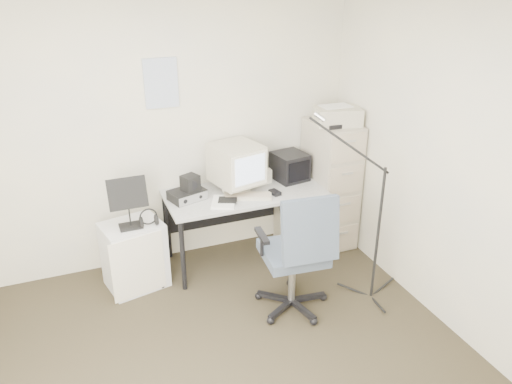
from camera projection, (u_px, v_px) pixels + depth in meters
name	position (u px, v px, depth m)	size (l,w,h in m)	color
floor	(234.00, 373.00, 3.62)	(3.60, 3.60, 0.01)	#333020
ceiling	(225.00, 6.00, 2.59)	(3.60, 3.60, 0.01)	white
wall_back	(167.00, 137.00, 4.63)	(3.60, 0.02, 2.50)	beige
wall_right	(459.00, 178.00, 3.71)	(0.02, 3.60, 2.50)	beige
wall_calendar	(161.00, 83.00, 4.40)	(0.30, 0.02, 0.44)	white
filing_cabinet	(330.00, 184.00, 5.13)	(0.40, 0.60, 1.30)	#B6A796
printer	(338.00, 116.00, 4.78)	(0.43, 0.29, 0.17)	beige
desk	(245.00, 226.00, 4.90)	(1.50, 0.70, 0.73)	silver
crt_monitor	(236.00, 168.00, 4.70)	(0.41, 0.43, 0.45)	beige
crt_tv	(290.00, 166.00, 4.99)	(0.30, 0.32, 0.27)	black
desk_speaker	(267.00, 176.00, 4.94)	(0.07, 0.07, 0.14)	beige
keyboard	(248.00, 196.00, 4.64)	(0.45, 0.16, 0.02)	beige
mouse	(275.00, 193.00, 4.70)	(0.07, 0.12, 0.04)	black
radio_receiver	(187.00, 195.00, 4.59)	(0.31, 0.22, 0.09)	black
radio_speaker	(190.00, 183.00, 4.54)	(0.14, 0.13, 0.14)	black
papers	(223.00, 202.00, 4.53)	(0.21, 0.28, 0.02)	white
pc_tower	(288.00, 227.00, 5.21)	(0.20, 0.44, 0.41)	beige
office_chair	(293.00, 251.00, 4.10)	(0.64, 0.64, 1.12)	slate
side_cart	(134.00, 255.00, 4.50)	(0.50, 0.40, 0.63)	silver
music_stand	(128.00, 202.00, 4.23)	(0.32, 0.17, 0.48)	black
headphones	(149.00, 220.00, 4.33)	(0.17, 0.17, 0.03)	black
mic_stand	(380.00, 215.00, 4.14)	(0.02, 0.02, 1.61)	black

